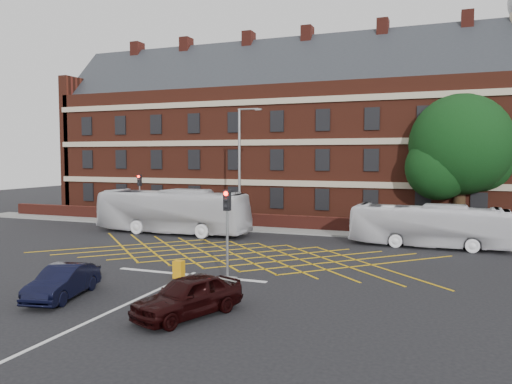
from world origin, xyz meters
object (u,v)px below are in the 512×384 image
(deciduous_tree, at_px, (460,152))
(traffic_light_near, at_px, (227,244))
(direction_signs, at_px, (137,207))
(utility_cabinet, at_px, (179,269))
(car_navy, at_px, (63,282))
(traffic_light_far, at_px, (140,205))
(bus_right, at_px, (428,226))
(bus_left, at_px, (172,211))
(street_lamp, at_px, (240,191))
(car_maroon, at_px, (188,296))

(deciduous_tree, bearing_deg, traffic_light_near, -117.37)
(direction_signs, height_order, utility_cabinet, direction_signs)
(car_navy, distance_m, traffic_light_far, 21.53)
(traffic_light_near, distance_m, direction_signs, 22.21)
(traffic_light_far, bearing_deg, bus_right, -4.82)
(direction_signs, bearing_deg, car_navy, -63.22)
(bus_left, distance_m, street_lamp, 5.37)
(bus_left, distance_m, car_maroon, 19.83)
(traffic_light_near, relative_size, utility_cabinet, 5.09)
(traffic_light_near, height_order, utility_cabinet, traffic_light_near)
(bus_right, bearing_deg, car_navy, 143.79)
(utility_cabinet, bearing_deg, traffic_light_far, 129.30)
(bus_left, bearing_deg, utility_cabinet, -147.29)
(utility_cabinet, bearing_deg, car_navy, -121.32)
(car_maroon, xyz_separation_m, deciduous_tree, (9.60, 24.76, 5.41))
(car_maroon, distance_m, traffic_light_far, 24.87)
(bus_right, relative_size, traffic_light_far, 2.30)
(bus_right, distance_m, traffic_light_far, 23.04)
(direction_signs, bearing_deg, utility_cabinet, -50.41)
(traffic_light_near, bearing_deg, utility_cabinet, -177.58)
(bus_left, xyz_separation_m, traffic_light_far, (-4.76, 2.82, 0.10))
(car_navy, relative_size, traffic_light_near, 0.95)
(direction_signs, xyz_separation_m, utility_cabinet, (13.13, -15.88, -0.96))
(bus_right, height_order, direction_signs, bus_right)
(traffic_light_far, distance_m, utility_cabinet, 19.15)
(car_maroon, xyz_separation_m, street_lamp, (-5.59, 18.37, 2.49))
(deciduous_tree, relative_size, direction_signs, 4.76)
(bus_left, bearing_deg, bus_right, -86.05)
(deciduous_tree, height_order, traffic_light_far, deciduous_tree)
(bus_left, xyz_separation_m, car_navy, (4.55, -16.56, -1.00))
(deciduous_tree, height_order, traffic_light_near, deciduous_tree)
(car_maroon, height_order, street_lamp, street_lamp)
(street_lamp, bearing_deg, car_maroon, -73.07)
(bus_left, height_order, bus_right, bus_left)
(bus_left, bearing_deg, deciduous_tree, -67.25)
(bus_left, height_order, utility_cabinet, bus_left)
(bus_left, height_order, deciduous_tree, deciduous_tree)
(deciduous_tree, relative_size, utility_cabinet, 12.47)
(car_maroon, height_order, utility_cabinet, car_maroon)
(deciduous_tree, xyz_separation_m, utility_cabinet, (-12.75, -19.91, -5.74))
(bus_left, relative_size, traffic_light_far, 2.80)
(car_maroon, xyz_separation_m, traffic_light_far, (-15.24, 19.63, 1.02))
(street_lamp, bearing_deg, traffic_light_near, -69.78)
(direction_signs, relative_size, utility_cabinet, 2.62)
(car_navy, bearing_deg, traffic_light_far, 103.41)
(traffic_light_near, distance_m, traffic_light_far, 20.70)
(bus_left, xyz_separation_m, car_maroon, (10.49, -16.80, -0.92))
(car_navy, height_order, deciduous_tree, deciduous_tree)
(traffic_light_near, distance_m, utility_cabinet, 2.83)
(bus_right, distance_m, car_navy, 22.16)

